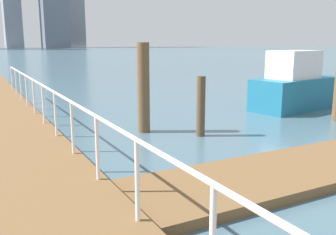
% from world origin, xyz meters
% --- Properties ---
extents(ground_plane, '(300.00, 300.00, 0.00)m').
position_xyz_m(ground_plane, '(0.00, 20.00, 0.00)').
color(ground_plane, '#476675').
extents(boardwalk_railing, '(0.06, 27.57, 1.08)m').
position_xyz_m(boardwalk_railing, '(-3.15, 8.05, 1.24)').
color(boardwalk_railing, white).
rests_on(boardwalk_railing, boardwalk).
extents(dock_piling_0, '(0.24, 0.24, 1.68)m').
position_xyz_m(dock_piling_0, '(0.73, 11.79, 0.84)').
color(dock_piling_0, brown).
rests_on(dock_piling_0, ground_plane).
extents(dock_piling_2, '(0.35, 0.35, 2.58)m').
position_xyz_m(dock_piling_2, '(-0.47, 12.98, 1.29)').
color(dock_piling_2, brown).
rests_on(dock_piling_2, ground_plane).
extents(moored_boat_1, '(4.51, 2.23, 2.27)m').
position_xyz_m(moored_boat_1, '(6.46, 13.69, 0.87)').
color(moored_boat_1, '#1E6B8C').
rests_on(moored_boat_1, ground_plane).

